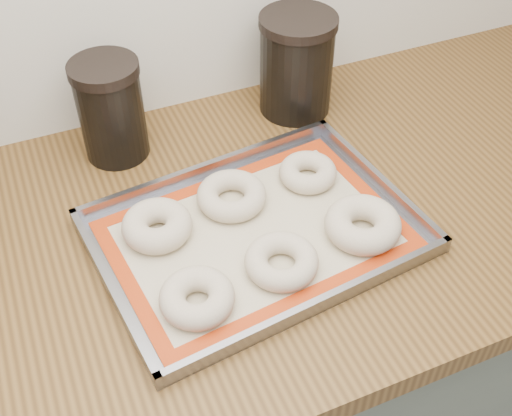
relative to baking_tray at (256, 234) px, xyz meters
name	(u,v)px	position (x,y,z in m)	size (l,w,h in m)	color
cabinet	(204,394)	(-0.09, 0.05, -0.48)	(3.00, 0.65, 0.86)	#596156
countertop	(187,242)	(-0.09, 0.05, -0.03)	(3.06, 0.68, 0.04)	brown
baking_tray	(256,234)	(0.00, 0.00, 0.00)	(0.49, 0.38, 0.03)	gray
baking_mat	(256,235)	(0.00, 0.00, 0.00)	(0.45, 0.34, 0.00)	#C6B793
bagel_front_left	(197,298)	(-0.12, -0.09, 0.02)	(0.10, 0.10, 0.04)	beige
bagel_front_mid	(282,261)	(0.01, -0.08, 0.01)	(0.10, 0.10, 0.03)	beige
bagel_front_right	(363,224)	(0.15, -0.06, 0.02)	(0.11, 0.11, 0.04)	beige
bagel_back_left	(157,226)	(-0.13, 0.06, 0.02)	(0.10, 0.10, 0.04)	beige
bagel_back_mid	(232,196)	(-0.01, 0.08, 0.01)	(0.11, 0.11, 0.03)	beige
bagel_back_right	(308,172)	(0.13, 0.08, 0.01)	(0.09, 0.09, 0.03)	beige
canister_mid	(111,110)	(-0.14, 0.28, 0.08)	(0.11, 0.11, 0.17)	black
canister_right	(296,64)	(0.20, 0.28, 0.08)	(0.14, 0.14, 0.18)	black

